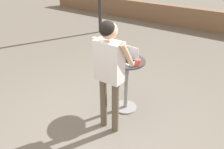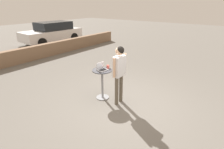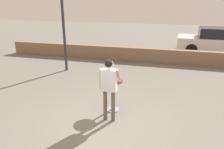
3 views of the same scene
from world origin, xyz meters
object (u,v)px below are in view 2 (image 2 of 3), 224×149
object	(u,v)px
cafe_table	(102,80)
laptop	(102,68)
coffee_mug	(108,67)
parked_car_near_street	(52,32)
standing_person	(119,68)

from	to	relation	value
cafe_table	laptop	distance (m)	0.40
coffee_mug	parked_car_near_street	xyz separation A→B (m)	(4.14, 8.74, -0.22)
cafe_table	coffee_mug	world-z (taller)	coffee_mug
laptop	coffee_mug	xyz separation A→B (m)	(0.22, -0.07, 0.00)
parked_car_near_street	coffee_mug	bearing A→B (deg)	-115.36
standing_person	parked_car_near_street	distance (m)	10.23
coffee_mug	laptop	bearing A→B (deg)	163.51
cafe_table	parked_car_near_street	xyz separation A→B (m)	(4.37, 8.68, 0.19)
parked_car_near_street	standing_person	bearing A→B (deg)	-114.91
cafe_table	coffee_mug	distance (m)	0.46
cafe_table	parked_car_near_street	distance (m)	9.72
standing_person	parked_car_near_street	xyz separation A→B (m)	(4.31, 9.28, -0.34)
coffee_mug	parked_car_near_street	distance (m)	9.67
laptop	coffee_mug	size ratio (longest dim) A/B	2.48
cafe_table	coffee_mug	bearing A→B (deg)	-13.61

